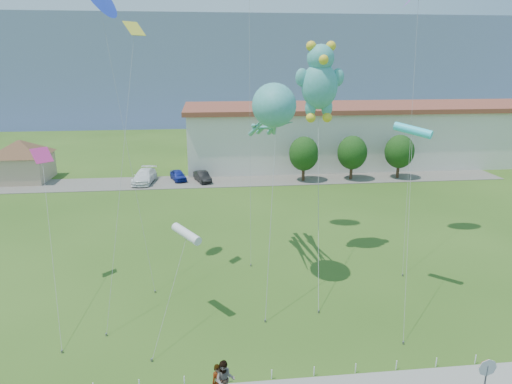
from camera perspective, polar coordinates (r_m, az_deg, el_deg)
ground at (r=23.78m, az=-1.06°, el=-20.56°), size 160.00×160.00×0.00m
parking_strip at (r=55.85m, az=-4.40°, el=1.39°), size 70.00×6.00×0.06m
hill_ridge at (r=139.01m, az=-5.86°, el=15.36°), size 160.00×50.00×25.00m
pavilion at (r=62.21m, az=-27.31°, el=3.98°), size 9.20×9.20×5.00m
warehouse at (r=69.55m, az=17.33°, el=7.08°), size 61.00×15.00×8.20m
stop_sign at (r=22.28m, az=26.87°, el=-19.47°), size 0.80×0.07×2.50m
rope_fence at (r=22.60m, az=-0.73°, el=-22.01°), size 26.05×0.05×0.50m
tree_near at (r=55.34m, az=6.00°, el=4.78°), size 3.60×3.60×5.47m
tree_mid at (r=56.91m, az=11.94°, el=4.83°), size 3.60×3.60×5.47m
tree_far at (r=59.05m, az=17.50°, el=4.84°), size 3.60×3.60×5.47m
pedestrian_left at (r=21.28m, az=-4.74°, el=-22.57°), size 0.70×0.58×1.65m
pedestrian_right at (r=21.18m, az=-3.92°, el=-22.42°), size 0.91×0.71×1.84m
parked_car_white at (r=56.27m, az=-13.78°, el=1.93°), size 2.84×5.61×1.56m
parked_car_blue at (r=56.63m, az=-9.71°, el=2.09°), size 2.44×3.90×1.24m
parked_car_black at (r=55.58m, az=-6.72°, el=1.94°), size 2.36×3.99×1.24m
octopus_kite at (r=28.92m, az=1.92°, el=9.68°), size 2.65×11.00×12.95m
teddy_bear_kite at (r=32.84m, az=7.98°, el=13.70°), size 3.52×9.90×15.49m
small_kite_white at (r=25.53m, az=-8.72°, el=-5.28°), size 2.05×5.36×5.44m
small_kite_cyan at (r=28.27m, az=19.01°, el=7.10°), size 2.43×6.90×10.72m
small_kite_blue at (r=31.66m, az=-18.94°, el=21.47°), size 3.71×5.09×18.72m
small_kite_yellow at (r=28.70m, az=-15.39°, el=14.81°), size 2.29×8.01×16.46m
small_kite_pink at (r=30.43m, az=-25.01°, el=2.08°), size 3.25×8.84×9.00m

